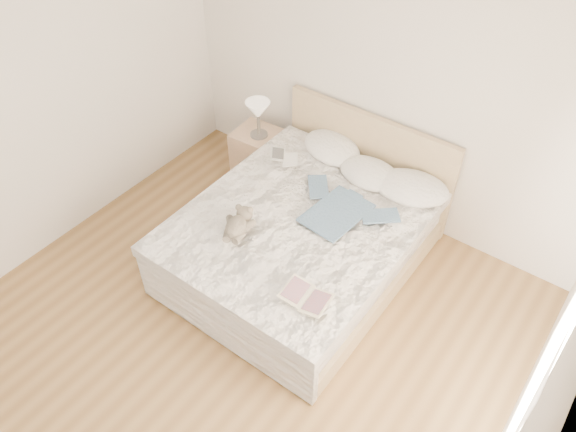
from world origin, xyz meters
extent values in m
cube|color=brown|center=(0.00, 0.00, 0.00)|extent=(4.00, 4.50, 0.00)
cube|color=white|center=(0.00, 0.00, 2.70)|extent=(4.00, 4.50, 0.00)
cube|color=silver|center=(0.00, 2.25, 1.35)|extent=(4.00, 0.02, 2.70)
cube|color=silver|center=(-2.00, 0.00, 1.35)|extent=(0.02, 4.50, 2.70)
cube|color=silver|center=(2.00, 0.00, 1.35)|extent=(0.02, 4.50, 2.70)
cube|color=white|center=(1.99, 0.30, 1.45)|extent=(0.02, 1.30, 1.10)
cube|color=tan|center=(0.00, 1.15, 0.10)|extent=(1.68, 2.08, 0.20)
cube|color=white|center=(0.00, 1.15, 0.35)|extent=(1.60, 2.00, 0.30)
cube|color=white|center=(0.00, 1.10, 0.54)|extent=(1.72, 2.05, 0.10)
cube|color=tan|center=(0.00, 2.19, 0.50)|extent=(1.70, 0.06, 1.00)
cube|color=tan|center=(-1.05, 1.87, 0.28)|extent=(0.48, 0.43, 0.56)
cylinder|color=#544D47|center=(-1.02, 1.85, 0.57)|extent=(0.17, 0.17, 0.02)
cylinder|color=#3D3933|center=(-1.02, 1.85, 0.70)|extent=(0.03, 0.03, 0.23)
cone|color=white|center=(-1.02, 1.85, 0.85)|extent=(0.29, 0.29, 0.17)
ellipsoid|color=white|center=(-0.28, 2.01, 0.64)|extent=(0.69, 0.57, 0.18)
ellipsoid|color=white|center=(0.18, 1.89, 0.64)|extent=(0.60, 0.44, 0.17)
ellipsoid|color=white|center=(0.56, 1.94, 0.64)|extent=(0.73, 0.60, 0.19)
cube|color=white|center=(-0.56, 1.64, 0.63)|extent=(0.34, 0.32, 0.02)
cube|color=beige|center=(0.52, 0.46, 0.63)|extent=(0.38, 0.28, 0.02)
camera|label=1|loc=(1.88, -1.58, 3.72)|focal=35.00mm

